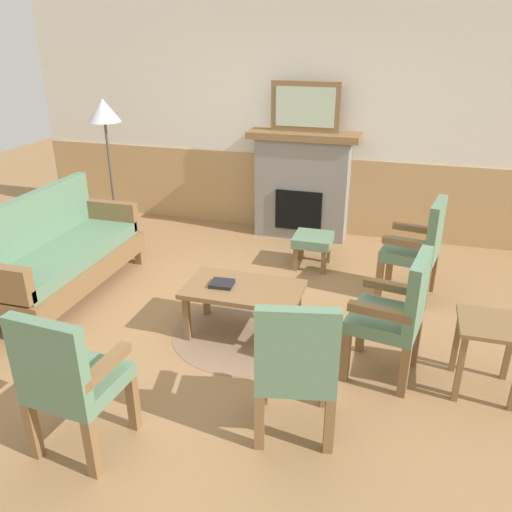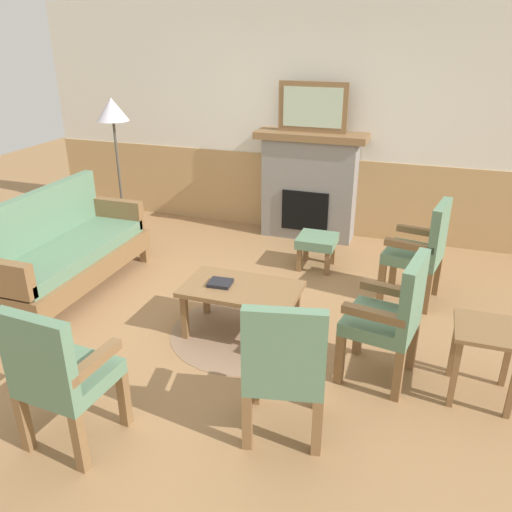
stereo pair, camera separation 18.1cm
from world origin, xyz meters
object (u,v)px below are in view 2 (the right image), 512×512
fireplace (309,185)px  armchair_front_left (285,364)px  coffee_table (241,293)px  armchair_near_fireplace (422,248)px  footstool (317,243)px  floor_lamp_by_couch (113,119)px  book_on_table (220,283)px  armchair_front_center (59,372)px  couch (66,253)px  armchair_by_window_left (391,314)px  side_table (486,343)px  framed_picture (313,107)px

fireplace → armchair_front_left: 3.50m
coffee_table → armchair_near_fireplace: bearing=38.5°
fireplace → footstool: (0.31, -0.89, -0.37)m
armchair_front_left → floor_lamp_by_couch: (-2.75, 2.59, 0.91)m
book_on_table → floor_lamp_by_couch: bearing=140.6°
coffee_table → armchair_front_center: 1.65m
book_on_table → armchair_front_center: size_ratio=0.19×
armchair_near_fireplace → floor_lamp_by_couch: floor_lamp_by_couch is taller
couch → armchair_by_window_left: (3.10, -0.45, 0.14)m
armchair_by_window_left → side_table: bearing=0.2°
fireplace → floor_lamp_by_couch: (-2.08, -0.84, 0.80)m
armchair_front_left → floor_lamp_by_couch: 3.89m
coffee_table → floor_lamp_by_couch: floor_lamp_by_couch is taller
book_on_table → armchair_front_left: bearing=-50.6°
couch → coffee_table: 1.90m
fireplace → armchair_near_fireplace: 1.90m
couch → side_table: bearing=-6.8°
armchair_near_fireplace → armchair_by_window_left: same height
book_on_table → footstool: book_on_table is taller
couch → side_table: 3.76m
armchair_front_center → footstool: bearing=74.1°
framed_picture → coffee_table: (0.01, -2.39, -1.17)m
fireplace → armchair_front_center: fireplace is taller
framed_picture → floor_lamp_by_couch: framed_picture is taller
floor_lamp_by_couch → book_on_table: bearing=-39.4°
coffee_table → armchair_near_fireplace: 1.75m
couch → armchair_front_center: (1.32, -1.75, 0.14)m
coffee_table → armchair_front_left: bearing=-57.6°
armchair_by_window_left → side_table: armchair_by_window_left is taller
book_on_table → floor_lamp_by_couch: floor_lamp_by_couch is taller
armchair_front_left → couch: bearing=153.9°
book_on_table → armchair_front_left: size_ratio=0.19×
armchair_front_center → armchair_front_left: bearing=22.3°
footstool → floor_lamp_by_couch: floor_lamp_by_couch is taller
framed_picture → side_table: framed_picture is taller
footstool → armchair_front_center: bearing=-105.9°
fireplace → armchair_front_center: (-0.56, -3.94, -0.11)m
footstool → armchair_near_fireplace: bearing=-21.6°
framed_picture → side_table: size_ratio=1.45×
side_table → coffee_table: bearing=172.8°
armchair_near_fireplace → floor_lamp_by_couch: (-3.45, 0.46, 0.91)m
couch → side_table: (3.74, -0.44, 0.04)m
armchair_near_fireplace → armchair_front_left: 2.24m
coffee_table → armchair_near_fireplace: size_ratio=0.98×
armchair_front_left → armchair_near_fireplace: bearing=71.7°
armchair_near_fireplace → fireplace: bearing=136.4°
armchair_by_window_left → floor_lamp_by_couch: bearing=151.6°
fireplace → armchair_near_fireplace: fireplace is taller
couch → book_on_table: (1.71, -0.23, 0.06)m
fireplace → footstool: fireplace is taller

